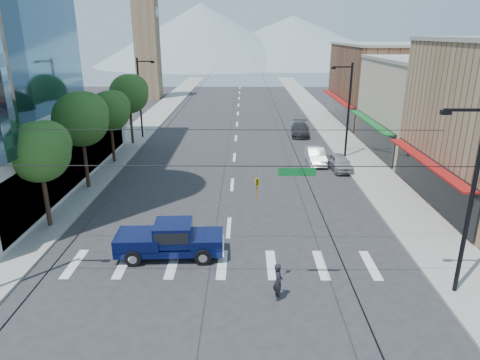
{
  "coord_description": "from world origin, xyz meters",
  "views": [
    {
      "loc": [
        0.93,
        -18.3,
        11.54
      ],
      "look_at": [
        0.7,
        6.47,
        3.0
      ],
      "focal_mm": 32.0,
      "sensor_mm": 36.0,
      "label": 1
    }
  ],
  "objects": [
    {
      "name": "parked_car_mid",
      "position": [
        7.6,
        20.04,
        0.73
      ],
      "size": [
        1.55,
        4.43,
        1.46
      ],
      "primitive_type": "imported",
      "rotation": [
        0.0,
        0.0,
        0.0
      ],
      "color": "silver",
      "rests_on": "ground"
    },
    {
      "name": "lamp_pole_ne",
      "position": [
        10.67,
        22.0,
        4.94
      ],
      "size": [
        2.0,
        0.25,
        9.0
      ],
      "color": "black",
      "rests_on": "ground"
    },
    {
      "name": "pedestrian",
      "position": [
        2.5,
        -1.49,
        0.89
      ],
      "size": [
        0.51,
        0.7,
        1.78
      ],
      "primitive_type": "imported",
      "rotation": [
        0.0,
        0.0,
        1.71
      ],
      "color": "black",
      "rests_on": "ground"
    },
    {
      "name": "mountain_right",
      "position": [
        20.0,
        160.0,
        9.0
      ],
      "size": [
        90.0,
        90.0,
        18.0
      ],
      "primitive_type": "cone",
      "color": "gray",
      "rests_on": "ground"
    },
    {
      "name": "signal_rig",
      "position": [
        0.19,
        -1.0,
        4.64
      ],
      "size": [
        21.8,
        0.2,
        9.0
      ],
      "color": "black",
      "rests_on": "ground"
    },
    {
      "name": "clock_tower",
      "position": [
        -16.5,
        62.0,
        10.64
      ],
      "size": [
        4.8,
        4.8,
        20.4
      ],
      "color": "#8C6B4C",
      "rests_on": "ground"
    },
    {
      "name": "tree_far",
      "position": [
        -11.07,
        27.1,
        5.59
      ],
      "size": [
        4.09,
        4.09,
        7.52
      ],
      "color": "black",
      "rests_on": "ground"
    },
    {
      "name": "parked_car_near",
      "position": [
        9.4,
        18.03,
        0.7
      ],
      "size": [
        2.02,
        4.22,
        1.39
      ],
      "primitive_type": "imported",
      "rotation": [
        0.0,
        0.0,
        0.09
      ],
      "color": "#A8A7AC",
      "rests_on": "ground"
    },
    {
      "name": "tree_near",
      "position": [
        -11.07,
        6.1,
        4.99
      ],
      "size": [
        3.65,
        3.64,
        6.71
      ],
      "color": "black",
      "rests_on": "ground"
    },
    {
      "name": "mountain_left",
      "position": [
        -15.0,
        150.0,
        11.0
      ],
      "size": [
        80.0,
        80.0,
        22.0
      ],
      "primitive_type": "cone",
      "color": "gray",
      "rests_on": "ground"
    },
    {
      "name": "tree_midnear",
      "position": [
        -11.07,
        13.1,
        5.59
      ],
      "size": [
        4.09,
        4.09,
        7.52
      ],
      "color": "black",
      "rests_on": "ground"
    },
    {
      "name": "tree_midfar",
      "position": [
        -11.07,
        20.1,
        4.99
      ],
      "size": [
        3.65,
        3.64,
        6.71
      ],
      "color": "black",
      "rests_on": "ground"
    },
    {
      "name": "parked_car_far",
      "position": [
        7.6,
        31.54,
        0.74
      ],
      "size": [
        2.55,
        5.28,
        1.48
      ],
      "primitive_type": "imported",
      "rotation": [
        0.0,
        0.0,
        -0.09
      ],
      "color": "#333336",
      "rests_on": "ground"
    },
    {
      "name": "shop_far",
      "position": [
        20.0,
        40.0,
        5.0
      ],
      "size": [
        12.0,
        18.0,
        10.0
      ],
      "primitive_type": "cube",
      "color": "brown",
      "rests_on": "ground"
    },
    {
      "name": "sidewalk_right",
      "position": [
        12.0,
        40.0,
        0.07
      ],
      "size": [
        4.0,
        120.0,
        0.15
      ],
      "primitive_type": "cube",
      "color": "gray",
      "rests_on": "ground"
    },
    {
      "name": "lamp_pole_nw",
      "position": [
        -10.67,
        30.0,
        4.94
      ],
      "size": [
        2.0,
        0.25,
        9.0
      ],
      "color": "black",
      "rests_on": "ground"
    },
    {
      "name": "ground",
      "position": [
        0.0,
        0.0,
        0.0
      ],
      "size": [
        160.0,
        160.0,
        0.0
      ],
      "primitive_type": "plane",
      "color": "#28282B",
      "rests_on": "ground"
    },
    {
      "name": "pickup_truck",
      "position": [
        -3.08,
        2.4,
        1.03
      ],
      "size": [
        5.92,
        2.49,
        1.97
      ],
      "rotation": [
        0.0,
        0.0,
        0.05
      ],
      "color": "#080E3A",
      "rests_on": "ground"
    },
    {
      "name": "shop_mid",
      "position": [
        20.0,
        24.0,
        4.5
      ],
      "size": [
        12.0,
        14.0,
        9.0
      ],
      "primitive_type": "cube",
      "color": "tan",
      "rests_on": "ground"
    },
    {
      "name": "sidewalk_left",
      "position": [
        -12.0,
        40.0,
        0.07
      ],
      "size": [
        4.0,
        120.0,
        0.15
      ],
      "primitive_type": "cube",
      "color": "gray",
      "rests_on": "ground"
    }
  ]
}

